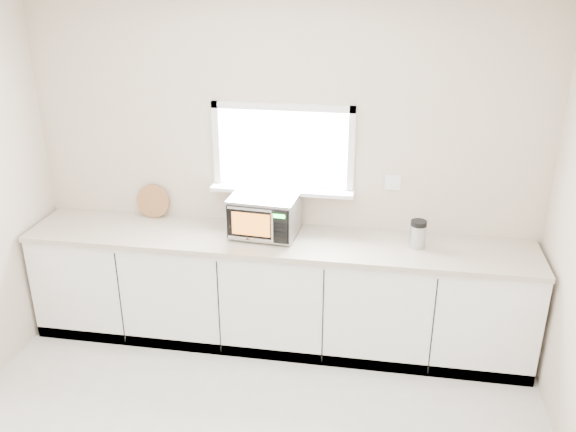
# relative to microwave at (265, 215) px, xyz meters

# --- Properties ---
(back_wall) EXTENTS (4.00, 0.17, 2.70)m
(back_wall) POSITION_rel_microwave_xyz_m (0.10, 0.25, 0.27)
(back_wall) COLOR beige
(back_wall) RESTS_ON ground
(cabinets) EXTENTS (3.92, 0.60, 0.88)m
(cabinets) POSITION_rel_microwave_xyz_m (0.10, -0.04, -0.65)
(cabinets) COLOR white
(cabinets) RESTS_ON ground
(countertop) EXTENTS (3.92, 0.64, 0.04)m
(countertop) POSITION_rel_microwave_xyz_m (0.10, -0.05, -0.19)
(countertop) COLOR #B3A994
(countertop) RESTS_ON cabinets
(microwave) EXTENTS (0.53, 0.45, 0.32)m
(microwave) POSITION_rel_microwave_xyz_m (0.00, 0.00, 0.00)
(microwave) COLOR black
(microwave) RESTS_ON countertop
(knife_block) EXTENTS (0.10, 0.20, 0.28)m
(knife_block) POSITION_rel_microwave_xyz_m (-0.06, -0.10, -0.05)
(knife_block) COLOR #422A17
(knife_block) RESTS_ON countertop
(cutting_board) EXTENTS (0.28, 0.07, 0.28)m
(cutting_board) POSITION_rel_microwave_xyz_m (-0.98, 0.20, -0.03)
(cutting_board) COLOR #9A603B
(cutting_board) RESTS_ON countertop
(coffee_grinder) EXTENTS (0.13, 0.13, 0.21)m
(coffee_grinder) POSITION_rel_microwave_xyz_m (1.16, -0.02, -0.06)
(coffee_grinder) COLOR #ACAEB3
(coffee_grinder) RESTS_ON countertop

